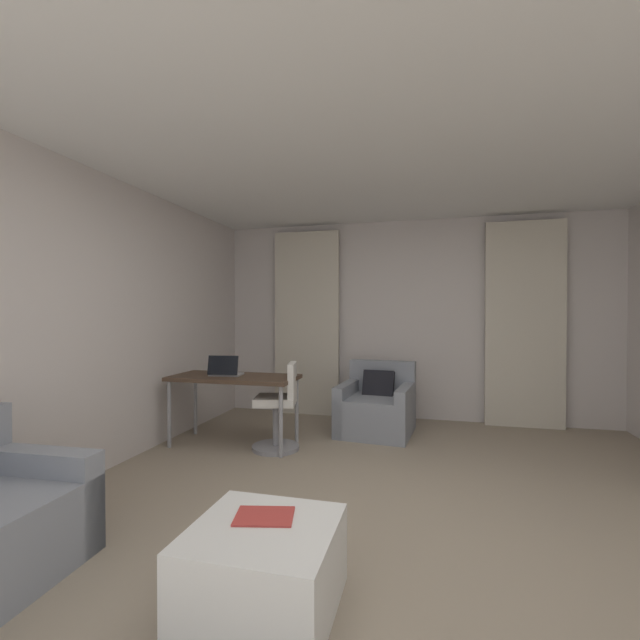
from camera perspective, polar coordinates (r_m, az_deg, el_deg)
ground_plane at (r=3.02m, az=9.11°, el=-26.23°), size 12.00×12.00×0.00m
wall_window at (r=5.72m, az=11.92°, el=0.05°), size 5.12×0.06×2.60m
wall_left at (r=3.86m, az=-31.59°, el=-0.42°), size 0.06×6.12×2.60m
ceiling at (r=2.97m, az=9.24°, el=25.79°), size 5.12×6.12×0.06m
curtain_left_panel at (r=5.81m, az=-1.81°, el=-0.41°), size 0.90×0.06×2.50m
curtain_right_panel at (r=5.70m, az=25.81°, el=-0.52°), size 0.90×0.06×2.50m
armchair at (r=5.06m, az=7.63°, el=-11.73°), size 0.88×0.91×0.80m
desk at (r=4.58m, az=-11.46°, el=-8.15°), size 1.31×0.61×0.73m
desk_chair at (r=4.41m, az=-5.46°, el=-12.05°), size 0.48×0.48×0.88m
laptop at (r=4.59m, az=-12.61°, el=-6.75°), size 0.35×0.28×0.22m
coffee_table at (r=2.29m, az=-7.62°, el=-30.16°), size 0.67×0.65×0.39m
magazine_open at (r=2.27m, az=-7.49°, el=-24.69°), size 0.32×0.26×0.01m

